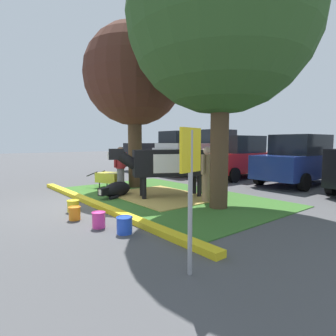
{
  "coord_description": "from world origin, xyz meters",
  "views": [
    {
      "loc": [
        7.23,
        -2.97,
        1.73
      ],
      "look_at": [
        0.41,
        2.55,
        0.9
      ],
      "focal_mm": 29.46,
      "sensor_mm": 36.0,
      "label": 1
    }
  ],
  "objects_px": {
    "bucket_orange": "(75,213)",
    "sedan_blue": "(300,160)",
    "bucket_pink": "(99,219)",
    "bucket_blue": "(124,225)",
    "cow_holstein": "(167,163)",
    "shade_tree_left": "(134,76)",
    "shade_tree_right": "(222,18)",
    "person_handler": "(207,173)",
    "wheelbarrow": "(110,178)",
    "person_visitor_near": "(121,167)",
    "sedan_red": "(238,157)",
    "parking_sign": "(190,172)",
    "bucket_yellow": "(73,206)",
    "person_visitor_far": "(204,169)",
    "calf_lying": "(117,190)",
    "pickup_truck_maroon": "(203,153)",
    "pickup_truck_black": "(167,152)"
  },
  "relations": [
    {
      "from": "person_handler",
      "to": "sedan_red",
      "type": "bearing_deg",
      "value": 118.23
    },
    {
      "from": "sedan_red",
      "to": "sedan_blue",
      "type": "distance_m",
      "value": 2.87
    },
    {
      "from": "person_handler",
      "to": "sedan_blue",
      "type": "xyz_separation_m",
      "value": [
        0.06,
        5.44,
        0.13
      ]
    },
    {
      "from": "person_handler",
      "to": "person_visitor_near",
      "type": "bearing_deg",
      "value": -164.18
    },
    {
      "from": "cow_holstein",
      "to": "shade_tree_left",
      "type": "bearing_deg",
      "value": 172.72
    },
    {
      "from": "bucket_yellow",
      "to": "calf_lying",
      "type": "bearing_deg",
      "value": 119.12
    },
    {
      "from": "bucket_yellow",
      "to": "bucket_orange",
      "type": "bearing_deg",
      "value": -17.83
    },
    {
      "from": "person_visitor_far",
      "to": "parking_sign",
      "type": "height_order",
      "value": "parking_sign"
    },
    {
      "from": "bucket_blue",
      "to": "wheelbarrow",
      "type": "bearing_deg",
      "value": 155.7
    },
    {
      "from": "person_visitor_far",
      "to": "calf_lying",
      "type": "bearing_deg",
      "value": -111.04
    },
    {
      "from": "person_handler",
      "to": "person_visitor_near",
      "type": "distance_m",
      "value": 3.43
    },
    {
      "from": "shade_tree_right",
      "to": "bucket_orange",
      "type": "bearing_deg",
      "value": -111.18
    },
    {
      "from": "sedan_blue",
      "to": "parking_sign",
      "type": "bearing_deg",
      "value": -72.44
    },
    {
      "from": "shade_tree_left",
      "to": "person_handler",
      "type": "distance_m",
      "value": 4.86
    },
    {
      "from": "pickup_truck_maroon",
      "to": "sedan_red",
      "type": "relative_size",
      "value": 1.23
    },
    {
      "from": "sedan_red",
      "to": "wheelbarrow",
      "type": "bearing_deg",
      "value": -100.76
    },
    {
      "from": "person_visitor_far",
      "to": "sedan_blue",
      "type": "bearing_deg",
      "value": 73.33
    },
    {
      "from": "shade_tree_right",
      "to": "pickup_truck_maroon",
      "type": "height_order",
      "value": "shade_tree_right"
    },
    {
      "from": "sedan_red",
      "to": "pickup_truck_black",
      "type": "bearing_deg",
      "value": 179.56
    },
    {
      "from": "cow_holstein",
      "to": "pickup_truck_maroon",
      "type": "bearing_deg",
      "value": 124.75
    },
    {
      "from": "person_visitor_near",
      "to": "bucket_yellow",
      "type": "relative_size",
      "value": 5.09
    },
    {
      "from": "person_visitor_far",
      "to": "pickup_truck_maroon",
      "type": "distance_m",
      "value": 5.98
    },
    {
      "from": "person_handler",
      "to": "wheelbarrow",
      "type": "bearing_deg",
      "value": -165.76
    },
    {
      "from": "shade_tree_left",
      "to": "bucket_blue",
      "type": "relative_size",
      "value": 18.8
    },
    {
      "from": "parking_sign",
      "to": "bucket_pink",
      "type": "relative_size",
      "value": 5.86
    },
    {
      "from": "person_visitor_near",
      "to": "parking_sign",
      "type": "height_order",
      "value": "parking_sign"
    },
    {
      "from": "bucket_orange",
      "to": "sedan_blue",
      "type": "distance_m",
      "value": 9.11
    },
    {
      "from": "bucket_yellow",
      "to": "pickup_truck_maroon",
      "type": "height_order",
      "value": "pickup_truck_maroon"
    },
    {
      "from": "parking_sign",
      "to": "bucket_orange",
      "type": "bearing_deg",
      "value": -175.93
    },
    {
      "from": "parking_sign",
      "to": "cow_holstein",
      "type": "bearing_deg",
      "value": 144.58
    },
    {
      "from": "bucket_blue",
      "to": "sedan_blue",
      "type": "height_order",
      "value": "sedan_blue"
    },
    {
      "from": "person_handler",
      "to": "sedan_red",
      "type": "distance_m",
      "value": 5.92
    },
    {
      "from": "pickup_truck_maroon",
      "to": "calf_lying",
      "type": "bearing_deg",
      "value": -66.76
    },
    {
      "from": "calf_lying",
      "to": "pickup_truck_black",
      "type": "distance_m",
      "value": 9.19
    },
    {
      "from": "person_visitor_near",
      "to": "parking_sign",
      "type": "bearing_deg",
      "value": -21.57
    },
    {
      "from": "shade_tree_left",
      "to": "bucket_orange",
      "type": "xyz_separation_m",
      "value": [
        2.95,
        -3.46,
        -4.0
      ]
    },
    {
      "from": "person_visitor_near",
      "to": "bucket_orange",
      "type": "height_order",
      "value": "person_visitor_near"
    },
    {
      "from": "wheelbarrow",
      "to": "bucket_blue",
      "type": "distance_m",
      "value": 5.35
    },
    {
      "from": "bucket_yellow",
      "to": "bucket_blue",
      "type": "bearing_deg",
      "value": 4.32
    },
    {
      "from": "person_visitor_near",
      "to": "pickup_truck_maroon",
      "type": "relative_size",
      "value": 0.29
    },
    {
      "from": "parking_sign",
      "to": "bucket_blue",
      "type": "xyz_separation_m",
      "value": [
        -1.96,
        0.16,
        -1.18
      ]
    },
    {
      "from": "person_handler",
      "to": "bucket_yellow",
      "type": "height_order",
      "value": "person_handler"
    },
    {
      "from": "bucket_pink",
      "to": "bucket_blue",
      "type": "height_order",
      "value": "bucket_pink"
    },
    {
      "from": "bucket_orange",
      "to": "pickup_truck_maroon",
      "type": "bearing_deg",
      "value": 117.6
    },
    {
      "from": "person_handler",
      "to": "wheelbarrow",
      "type": "distance_m",
      "value": 4.13
    },
    {
      "from": "bucket_yellow",
      "to": "person_visitor_far",
      "type": "bearing_deg",
      "value": 88.54
    },
    {
      "from": "shade_tree_right",
      "to": "bucket_orange",
      "type": "xyz_separation_m",
      "value": [
        -1.29,
        -3.33,
        -4.61
      ]
    },
    {
      "from": "pickup_truck_black",
      "to": "person_visitor_near",
      "type": "bearing_deg",
      "value": -51.05
    },
    {
      "from": "bucket_pink",
      "to": "bucket_blue",
      "type": "bearing_deg",
      "value": 19.66
    },
    {
      "from": "bucket_yellow",
      "to": "pickup_truck_maroon",
      "type": "xyz_separation_m",
      "value": [
        -4.02,
        8.84,
        0.96
      ]
    }
  ]
}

